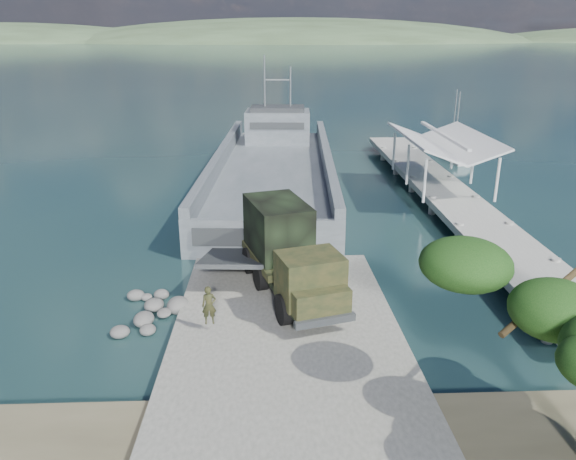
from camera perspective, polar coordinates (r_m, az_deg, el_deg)
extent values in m
plane|color=#19373C|center=(26.41, -0.24, -9.57)|extent=(1400.00, 1400.00, 0.00)
cube|color=slate|center=(25.42, -0.16, -10.18)|extent=(10.00, 18.00, 0.50)
cube|color=gray|center=(44.89, 15.74, 3.62)|extent=(4.00, 44.00, 0.50)
cube|color=#4C545A|center=(48.57, -1.46, 4.94)|extent=(11.53, 32.82, 2.69)
cube|color=#4C545A|center=(48.49, -6.87, 7.21)|extent=(2.50, 32.30, 1.40)
cube|color=#4C545A|center=(48.11, 3.95, 7.20)|extent=(2.50, 32.30, 1.40)
cube|color=#4C545A|center=(33.11, -2.60, -1.22)|extent=(9.70, 0.99, 2.80)
cube|color=#4C545A|center=(58.48, -1.05, 10.47)|extent=(6.70, 4.67, 3.23)
cube|color=#2D3032|center=(58.21, -1.06, 12.25)|extent=(5.58, 3.75, 0.43)
cylinder|color=#9FA2A4|center=(57.99, -2.40, 14.67)|extent=(0.17, 0.17, 5.39)
cylinder|color=#9FA2A4|center=(57.95, 0.24, 14.15)|extent=(0.17, 0.17, 4.31)
cylinder|color=black|center=(25.13, -0.41, -8.06)|extent=(0.87, 1.50, 1.42)
cylinder|color=black|center=(25.93, 4.90, -7.20)|extent=(0.87, 1.50, 1.42)
cylinder|color=black|center=(28.31, -2.76, -4.72)|extent=(0.87, 1.50, 1.42)
cylinder|color=black|center=(29.03, 2.01, -4.07)|extent=(0.87, 1.50, 1.42)
cylinder|color=black|center=(30.24, -3.91, -3.09)|extent=(0.87, 1.50, 1.42)
cylinder|color=black|center=(30.91, 0.59, -2.52)|extent=(0.87, 1.50, 1.42)
cube|color=black|center=(28.01, 0.07, -4.61)|extent=(4.63, 8.63, 0.27)
cube|color=black|center=(25.02, 2.25, -4.86)|extent=(3.23, 2.86, 2.18)
cube|color=black|center=(24.16, 3.34, -7.26)|extent=(2.68, 1.65, 1.09)
cube|color=black|center=(29.19, -0.89, -2.75)|extent=(4.02, 5.58, 0.38)
cube|color=black|center=(28.82, -1.04, 0.31)|extent=(3.67, 4.71, 2.73)
cube|color=#2D3032|center=(24.03, 3.79, -9.21)|extent=(2.69, 1.03, 0.33)
imported|color=black|center=(24.71, -7.98, -8.40)|extent=(0.68, 0.50, 1.71)
cube|color=silver|center=(61.50, 16.49, 7.11)|extent=(2.36, 6.04, 0.96)
cube|color=silver|center=(60.42, 16.97, 7.47)|extent=(1.68, 1.87, 0.64)
cylinder|color=#9FA2A4|center=(60.87, 16.81, 10.30)|extent=(0.11, 0.11, 6.42)
cube|color=silver|center=(65.36, 16.26, 7.84)|extent=(3.64, 5.94, 0.94)
cube|color=silver|center=(64.46, 16.90, 8.19)|extent=(1.97, 2.08, 0.62)
cylinder|color=#9FA2A4|center=(64.78, 16.55, 10.77)|extent=(0.10, 0.10, 6.25)
ellipsoid|color=#10340E|center=(18.92, 17.59, -3.31)|extent=(2.91, 2.91, 1.66)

